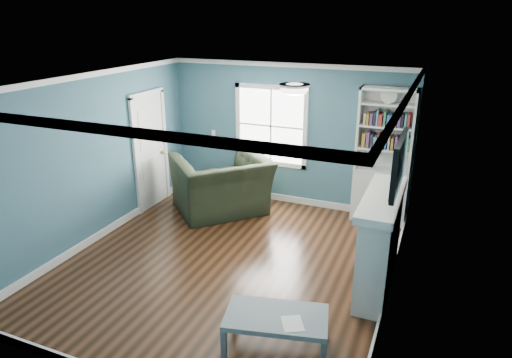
% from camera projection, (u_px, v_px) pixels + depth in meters
% --- Properties ---
extents(floor, '(5.00, 5.00, 0.00)m').
position_uv_depth(floor, '(228.00, 262.00, 6.62)').
color(floor, black).
rests_on(floor, ground).
extents(room_walls, '(5.00, 5.00, 5.00)m').
position_uv_depth(room_walls, '(226.00, 158.00, 6.07)').
color(room_walls, '#376072').
rests_on(room_walls, ground).
extents(trim, '(4.50, 5.00, 2.60)m').
position_uv_depth(trim, '(226.00, 183.00, 6.19)').
color(trim, white).
rests_on(trim, ground).
extents(window, '(1.40, 0.06, 1.50)m').
position_uv_depth(window, '(271.00, 126.00, 8.38)').
color(window, white).
rests_on(window, room_walls).
extents(bookshelf, '(0.90, 0.35, 2.31)m').
position_uv_depth(bookshelf, '(382.00, 170.00, 7.65)').
color(bookshelf, silver).
rests_on(bookshelf, ground).
extents(fireplace, '(0.44, 1.58, 1.30)m').
position_uv_depth(fireplace, '(381.00, 243.00, 5.82)').
color(fireplace, black).
rests_on(fireplace, ground).
extents(tv, '(0.06, 1.10, 0.65)m').
position_uv_depth(tv, '(400.00, 164.00, 5.40)').
color(tv, black).
rests_on(tv, fireplace).
extents(door, '(0.12, 0.98, 2.17)m').
position_uv_depth(door, '(151.00, 150.00, 8.27)').
color(door, silver).
rests_on(door, ground).
extents(ceiling_fixture, '(0.38, 0.38, 0.15)m').
position_uv_depth(ceiling_fixture, '(294.00, 88.00, 5.50)').
color(ceiling_fixture, white).
rests_on(ceiling_fixture, room_walls).
extents(light_switch, '(0.08, 0.01, 0.12)m').
position_uv_depth(light_switch, '(214.00, 133.00, 8.90)').
color(light_switch, white).
rests_on(light_switch, room_walls).
extents(recliner, '(1.83, 1.85, 1.38)m').
position_uv_depth(recliner, '(221.00, 176.00, 8.09)').
color(recliner, black).
rests_on(recliner, ground).
extents(coffee_table, '(1.19, 0.82, 0.39)m').
position_uv_depth(coffee_table, '(276.00, 319.00, 4.84)').
color(coffee_table, '#464D54').
rests_on(coffee_table, ground).
extents(paper_sheet, '(0.31, 0.33, 0.00)m').
position_uv_depth(paper_sheet, '(292.00, 323.00, 4.69)').
color(paper_sheet, white).
rests_on(paper_sheet, coffee_table).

